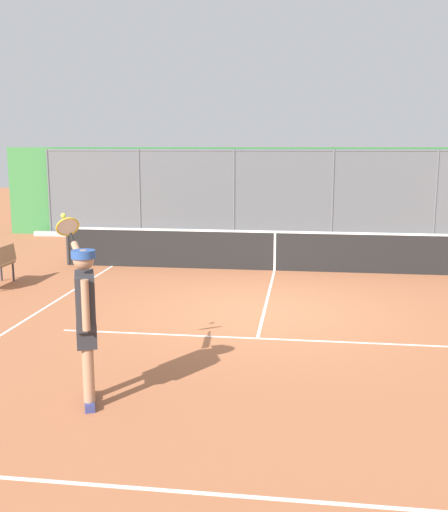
{
  "coord_description": "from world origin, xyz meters",
  "views": [
    {
      "loc": [
        -0.67,
        10.33,
        2.93
      ],
      "look_at": [
        0.7,
        0.26,
        1.05
      ],
      "focal_mm": 41.65,
      "sensor_mm": 36.0,
      "label": 1
    }
  ],
  "objects": [
    {
      "name": "ground_plane",
      "position": [
        0.0,
        0.0,
        0.0
      ],
      "size": [
        60.0,
        60.0,
        0.0
      ],
      "primitive_type": "plane",
      "color": "#A8603D"
    },
    {
      "name": "court_line_markings",
      "position": [
        0.0,
        1.85,
        0.0
      ],
      "size": [
        8.1,
        9.42,
        0.01
      ],
      "color": "white",
      "rests_on": "ground"
    },
    {
      "name": "tennis_player",
      "position": [
        1.75,
        4.14,
        1.08
      ],
      "size": [
        0.85,
        1.29,
        2.1
      ],
      "rotation": [
        0.0,
        0.0,
        -1.2
      ],
      "color": "navy",
      "rests_on": "ground"
    },
    {
      "name": "fence_backdrop",
      "position": [
        0.0,
        -9.03,
        1.44
      ],
      "size": [
        18.43,
        1.37,
        2.9
      ],
      "color": "#565B60",
      "rests_on": "ground"
    },
    {
      "name": "tennis_net",
      "position": [
        0.0,
        -3.63,
        0.49
      ],
      "size": [
        10.41,
        0.09,
        1.07
      ],
      "color": "#2D2D2D",
      "rests_on": "ground"
    }
  ]
}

